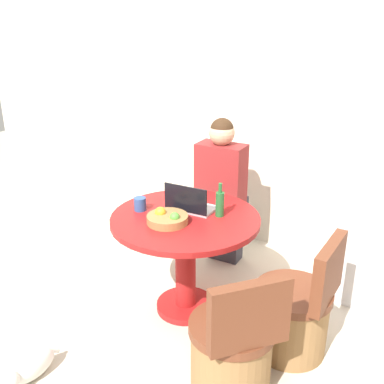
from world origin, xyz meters
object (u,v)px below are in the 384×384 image
dining_table (185,242)px  chair_right_side (294,315)px  bottle (220,203)px  chair_near_right_corner (233,351)px  person_seated (223,187)px  cat (30,368)px  laptop (190,205)px  fruit_bowl (167,218)px

dining_table → chair_right_side: size_ratio=1.25×
bottle → chair_near_right_corner: bearing=-58.6°
dining_table → chair_near_right_corner: (0.63, -0.57, -0.29)m
chair_near_right_corner → chair_right_side: size_ratio=1.00×
person_seated → cat: person_seated is taller
dining_table → laptop: (-0.02, 0.11, 0.25)m
chair_near_right_corner → bottle: (-0.42, 0.69, 0.59)m
dining_table → fruit_bowl: fruit_bowl is taller
dining_table → bottle: 0.39m
person_seated → fruit_bowl: size_ratio=4.71×
fruit_bowl → cat: fruit_bowl is taller
cat → chair_near_right_corner: bearing=118.5°
chair_near_right_corner → person_seated: size_ratio=0.64×
dining_table → cat: bearing=-113.9°
dining_table → laptop: bearing=100.7°
chair_near_right_corner → cat: size_ratio=1.98×
laptop → bottle: 0.24m
dining_table → person_seated: (-0.06, 0.75, 0.16)m
chair_near_right_corner → person_seated: (-0.69, 1.32, 0.46)m
laptop → cat: size_ratio=0.79×
dining_table → chair_near_right_corner: 0.90m
person_seated → fruit_bowl: (0.00, -0.90, 0.07)m
chair_near_right_corner → laptop: bearing=-94.0°
chair_near_right_corner → bottle: size_ratio=3.46×
dining_table → bottle: bearing=30.6°
chair_near_right_corner → dining_table: bearing=-90.0°
person_seated → laptop: 0.65m
cat → bottle: bearing=153.7°
laptop → fruit_bowl: laptop is taller
bottle → laptop: bearing=-175.8°
chair_near_right_corner → chair_right_side: same height
chair_near_right_corner → fruit_bowl: bearing=-79.4°
person_seated → bottle: 0.70m
chair_right_side → fruit_bowl: fruit_bowl is taller
person_seated → bottle: person_seated is taller
person_seated → chair_right_side: bearing=138.2°
person_seated → cat: size_ratio=3.12×
chair_right_side → laptop: 1.04m
person_seated → fruit_bowl: person_seated is taller
chair_near_right_corner → person_seated: 1.56m
dining_table → chair_right_side: (0.85, -0.06, -0.29)m
dining_table → chair_right_side: 0.90m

